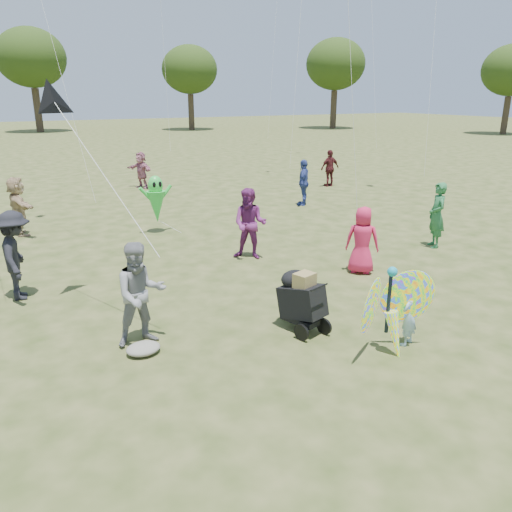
{
  "coord_description": "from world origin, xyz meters",
  "views": [
    {
      "loc": [
        -4.56,
        -6.38,
        4.04
      ],
      "look_at": [
        -0.2,
        1.5,
        1.1
      ],
      "focal_mm": 35.0,
      "sensor_mm": 36.0,
      "label": 1
    }
  ],
  "objects": [
    {
      "name": "crowd_h",
      "position": [
        9.37,
        11.88,
        0.82
      ],
      "size": [
        0.97,
        0.43,
        1.64
      ],
      "primitive_type": "imported",
      "rotation": [
        0.0,
        0.0,
        3.17
      ],
      "color": "#4A181B",
      "rests_on": "ground"
    },
    {
      "name": "ground",
      "position": [
        0.0,
        0.0,
        0.0
      ],
      "size": [
        160.0,
        160.0,
        0.0
      ],
      "primitive_type": "plane",
      "color": "#51592B",
      "rests_on": "ground"
    },
    {
      "name": "grey_bag",
      "position": [
        -2.66,
        0.84,
        0.09
      ],
      "size": [
        0.56,
        0.46,
        0.18
      ],
      "primitive_type": "ellipsoid",
      "color": "gray",
      "rests_on": "ground"
    },
    {
      "name": "crowd_b",
      "position": [
        -4.17,
        4.36,
        0.92
      ],
      "size": [
        0.82,
        1.26,
        1.84
      ],
      "primitive_type": "imported",
      "rotation": [
        0.0,
        0.0,
        1.45
      ],
      "color": "black",
      "rests_on": "ground"
    },
    {
      "name": "jogging_stroller",
      "position": [
        0.09,
        0.37,
        0.61
      ],
      "size": [
        0.69,
        1.12,
        1.09
      ],
      "rotation": [
        0.0,
        0.0,
        0.29
      ],
      "color": "black",
      "rests_on": "ground"
    },
    {
      "name": "tree_line",
      "position": [
        3.67,
        44.99,
        6.86
      ],
      "size": [
        91.78,
        33.6,
        10.79
      ],
      "color": "#3A2D21",
      "rests_on": "ground"
    },
    {
      "name": "crowd_j",
      "position": [
        1.75,
        15.62,
        0.8
      ],
      "size": [
        1.04,
        1.55,
        1.6
      ],
      "primitive_type": "imported",
      "rotation": [
        0.0,
        0.0,
        5.13
      ],
      "color": "#A65E75",
      "rests_on": "ground"
    },
    {
      "name": "crowd_e",
      "position": [
        1.22,
        4.38,
        0.91
      ],
      "size": [
        1.11,
        1.1,
        1.81
      ],
      "primitive_type": "imported",
      "rotation": [
        0.0,
        0.0,
        5.55
      ],
      "color": "#722667",
      "rests_on": "ground"
    },
    {
      "name": "crowd_d",
      "position": [
        -3.72,
        9.66,
        0.87
      ],
      "size": [
        0.76,
        1.68,
        1.75
      ],
      "primitive_type": "imported",
      "rotation": [
        0.0,
        0.0,
        1.72
      ],
      "color": "tan",
      "rests_on": "ground"
    },
    {
      "name": "butterfly_kite",
      "position": [
        0.85,
        -1.07,
        0.73
      ],
      "size": [
        1.74,
        0.75,
        1.68
      ],
      "color": "#EC2550",
      "rests_on": "ground"
    },
    {
      "name": "child_girl",
      "position": [
        1.33,
        -0.99,
        0.53
      ],
      "size": [
        0.45,
        0.38,
        1.06
      ],
      "primitive_type": "imported",
      "rotation": [
        0.0,
        0.0,
        3.52
      ],
      "color": "#93B6D1",
      "rests_on": "ground"
    },
    {
      "name": "alien_kite",
      "position": [
        -0.06,
        7.94,
        0.97
      ],
      "size": [
        1.12,
        0.69,
        1.74
      ],
      "color": "green",
      "rests_on": "ground"
    },
    {
      "name": "crowd_c",
      "position": [
        6.04,
        9.09,
        0.86
      ],
      "size": [
        1.0,
        1.02,
        1.72
      ],
      "primitive_type": "imported",
      "rotation": [
        0.0,
        0.0,
        3.96
      ],
      "color": "#314188",
      "rests_on": "ground"
    },
    {
      "name": "adult_man",
      "position": [
        -2.54,
        1.21,
        0.89
      ],
      "size": [
        0.88,
        0.7,
        1.78
      ],
      "primitive_type": "imported",
      "rotation": [
        0.0,
        0.0,
        -0.03
      ],
      "color": "gray",
      "rests_on": "ground"
    },
    {
      "name": "delta_kite_rig",
      "position": [
        -3.19,
        3.6,
        3.88
      ],
      "size": [
        1.51,
        2.64,
        2.89
      ],
      "color": "black",
      "rests_on": "ground"
    },
    {
      "name": "crowd_a",
      "position": [
        3.0,
        2.17,
        0.79
      ],
      "size": [
        0.91,
        0.9,
        1.59
      ],
      "primitive_type": "imported",
      "rotation": [
        0.0,
        0.0,
        2.37
      ],
      "color": "#C92049",
      "rests_on": "ground"
    },
    {
      "name": "crowd_f",
      "position": [
        6.15,
        2.81,
        0.89
      ],
      "size": [
        0.68,
        0.77,
        1.78
      ],
      "primitive_type": "imported",
      "rotation": [
        0.0,
        0.0,
        4.23
      ],
      "color": "#266739",
      "rests_on": "ground"
    }
  ]
}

